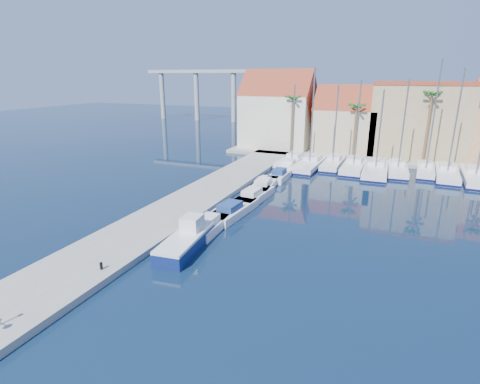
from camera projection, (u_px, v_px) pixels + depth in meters
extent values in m
plane|color=black|center=(204.00, 289.00, 23.56)|extent=(260.00, 260.00, 0.00)
cube|color=gray|center=(189.00, 203.00, 38.70)|extent=(6.00, 77.00, 0.50)
cube|color=gray|center=(394.00, 155.00, 62.01)|extent=(54.00, 16.00, 0.50)
cylinder|color=black|center=(101.00, 266.00, 24.90)|extent=(0.20, 0.20, 0.49)
cube|color=navy|center=(186.00, 244.00, 28.70)|extent=(2.82, 6.77, 0.99)
cube|color=white|center=(185.00, 237.00, 28.52)|extent=(2.82, 6.77, 0.22)
cube|color=white|center=(192.00, 223.00, 29.54)|extent=(1.59, 1.89, 1.21)
cube|color=white|center=(211.00, 225.00, 32.68)|extent=(2.22, 6.17, 0.80)
cube|color=white|center=(208.00, 220.00, 31.93)|extent=(1.46, 2.19, 0.60)
cube|color=white|center=(233.00, 211.00, 36.05)|extent=(2.79, 7.19, 0.80)
cube|color=navy|center=(230.00, 206.00, 35.25)|extent=(1.76, 2.58, 0.60)
cube|color=white|center=(254.00, 196.00, 40.34)|extent=(2.53, 6.74, 0.80)
cube|color=white|center=(252.00, 192.00, 39.56)|extent=(1.63, 2.41, 0.60)
cube|color=white|center=(264.00, 186.00, 44.26)|extent=(2.82, 6.97, 0.80)
cube|color=white|center=(263.00, 181.00, 43.43)|extent=(1.74, 2.51, 0.60)
cube|color=white|center=(280.00, 175.00, 48.77)|extent=(2.09, 6.30, 0.80)
cube|color=navy|center=(279.00, 171.00, 48.01)|extent=(1.44, 2.21, 0.60)
cube|color=white|center=(290.00, 165.00, 54.16)|extent=(2.03, 5.92, 0.80)
cube|color=white|center=(289.00, 162.00, 53.43)|extent=(1.37, 2.09, 0.60)
cube|color=white|center=(297.00, 159.00, 58.59)|extent=(2.50, 6.31, 0.80)
cube|color=white|center=(296.00, 155.00, 57.86)|extent=(1.56, 2.27, 0.60)
cube|color=white|center=(293.00, 161.00, 56.53)|extent=(3.18, 10.07, 1.00)
cube|color=#0D1044|center=(293.00, 163.00, 56.63)|extent=(3.24, 10.13, 0.28)
cube|color=white|center=(295.00, 155.00, 57.15)|extent=(1.98, 3.08, 0.60)
cylinder|color=slate|center=(293.00, 122.00, 54.37)|extent=(0.20, 0.20, 10.68)
cube|color=white|center=(311.00, 164.00, 54.69)|extent=(3.41, 11.51, 1.00)
cube|color=#0D1044|center=(311.00, 166.00, 54.79)|extent=(3.47, 11.57, 0.28)
cube|color=white|center=(313.00, 157.00, 55.44)|extent=(2.21, 3.50, 0.60)
cylinder|color=slate|center=(312.00, 116.00, 52.12)|extent=(0.20, 0.20, 12.96)
cube|color=white|center=(333.00, 163.00, 54.96)|extent=(2.46, 9.33, 1.00)
cube|color=#0D1044|center=(333.00, 166.00, 55.05)|extent=(2.52, 9.39, 0.28)
cube|color=white|center=(335.00, 157.00, 55.54)|extent=(1.71, 2.80, 0.60)
cylinder|color=slate|center=(336.00, 124.00, 52.81)|extent=(0.20, 0.20, 10.64)
cube|color=white|center=(354.00, 166.00, 53.35)|extent=(2.83, 10.62, 1.00)
cube|color=#0D1044|center=(354.00, 168.00, 53.45)|extent=(2.89, 10.68, 0.28)
cube|color=white|center=(355.00, 159.00, 54.04)|extent=(1.95, 3.19, 0.60)
cylinder|color=slate|center=(358.00, 123.00, 51.05)|extent=(0.20, 0.20, 11.34)
cube|color=white|center=(376.00, 169.00, 51.60)|extent=(3.28, 11.85, 1.00)
cube|color=#0D1044|center=(375.00, 171.00, 51.69)|extent=(3.34, 11.91, 0.28)
cube|color=white|center=(377.00, 162.00, 52.40)|extent=(2.21, 3.58, 0.60)
cylinder|color=slate|center=(380.00, 129.00, 49.41)|extent=(0.20, 0.20, 10.14)
cube|color=white|center=(398.00, 169.00, 51.45)|extent=(2.85, 9.46, 1.00)
cube|color=#0D1044|center=(397.00, 172.00, 51.54)|extent=(2.91, 9.52, 0.28)
cube|color=white|center=(398.00, 162.00, 52.05)|extent=(1.83, 2.88, 0.60)
cylinder|color=slate|center=(404.00, 124.00, 49.16)|extent=(0.20, 0.20, 11.55)
cube|color=white|center=(425.00, 171.00, 50.72)|extent=(2.48, 8.28, 1.00)
cube|color=#0D1044|center=(425.00, 173.00, 50.81)|extent=(2.55, 8.35, 0.28)
cube|color=white|center=(426.00, 164.00, 51.18)|extent=(1.60, 2.52, 0.60)
cylinder|color=slate|center=(434.00, 116.00, 48.15)|extent=(0.20, 0.20, 13.86)
cube|color=white|center=(447.00, 174.00, 49.20)|extent=(3.12, 10.35, 1.00)
cube|color=#0D1044|center=(446.00, 176.00, 49.29)|extent=(3.18, 10.42, 0.28)
cube|color=white|center=(447.00, 166.00, 49.84)|extent=(2.00, 3.15, 0.60)
cylinder|color=slate|center=(456.00, 121.00, 46.70)|extent=(0.20, 0.20, 12.81)
cube|color=white|center=(475.00, 177.00, 47.64)|extent=(3.32, 11.12, 1.00)
cube|color=#0D1044|center=(474.00, 179.00, 47.74)|extent=(3.38, 11.18, 0.28)
cube|color=white|center=(475.00, 169.00, 48.36)|extent=(2.14, 3.38, 0.60)
cube|color=beige|center=(278.00, 121.00, 67.12)|extent=(12.00, 9.00, 9.00)
cube|color=maroon|center=(278.00, 95.00, 65.78)|extent=(12.30, 9.00, 9.00)
cube|color=tan|center=(346.00, 131.00, 62.98)|extent=(10.00, 8.00, 7.00)
cube|color=maroon|center=(347.00, 109.00, 61.93)|extent=(10.30, 8.00, 8.00)
cube|color=tan|center=(419.00, 121.00, 59.19)|extent=(14.00, 10.00, 11.00)
cube|color=maroon|center=(424.00, 83.00, 57.47)|extent=(14.20, 10.20, 0.50)
cylinder|color=brown|center=(292.00, 126.00, 61.24)|extent=(0.36, 0.36, 9.00)
sphere|color=#1A5B1D|center=(293.00, 98.00, 59.95)|extent=(2.60, 2.60, 2.60)
cylinder|color=brown|center=(355.00, 132.00, 57.69)|extent=(0.36, 0.36, 8.00)
sphere|color=#1A5B1D|center=(357.00, 107.00, 56.54)|extent=(2.60, 2.60, 2.60)
cylinder|color=brown|center=(427.00, 129.00, 53.69)|extent=(0.36, 0.36, 10.00)
sphere|color=#1A5B1D|center=(432.00, 94.00, 52.24)|extent=(2.60, 2.60, 2.60)
cube|color=#9E9E99|center=(221.00, 71.00, 105.60)|extent=(48.00, 2.20, 0.90)
cylinder|color=#9E9E99|center=(162.00, 95.00, 115.09)|extent=(1.40, 1.40, 14.00)
cylinder|color=#9E9E99|center=(197.00, 96.00, 110.65)|extent=(1.40, 1.40, 14.00)
cylinder|color=#9E9E99|center=(234.00, 97.00, 106.21)|extent=(1.40, 1.40, 14.00)
cylinder|color=#9E9E99|center=(274.00, 98.00, 101.76)|extent=(1.40, 1.40, 14.00)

